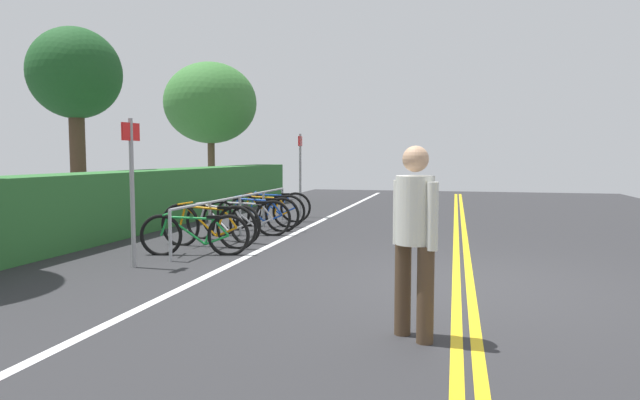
{
  "coord_description": "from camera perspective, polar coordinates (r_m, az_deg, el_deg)",
  "views": [
    {
      "loc": [
        -6.83,
        0.12,
        1.54
      ],
      "look_at": [
        2.4,
        2.36,
        0.78
      ],
      "focal_mm": 31.3,
      "sensor_mm": 36.0,
      "label": 1
    }
  ],
  "objects": [
    {
      "name": "bicycle_5",
      "position": [
        12.09,
        -5.45,
        -1.09
      ],
      "size": [
        0.46,
        1.69,
        0.74
      ],
      "color": "black",
      "rests_on": "ground_plane"
    },
    {
      "name": "centre_line_yellow_inner",
      "position": [
        7.0,
        15.09,
        -8.25
      ],
      "size": [
        31.99,
        0.1,
        0.0
      ],
      "primitive_type": "cube",
      "color": "gold",
      "rests_on": "ground_plane"
    },
    {
      "name": "bicycle_1",
      "position": [
        9.54,
        -11.37,
        -2.59
      ],
      "size": [
        0.46,
        1.82,
        0.77
      ],
      "color": "black",
      "rests_on": "ground_plane"
    },
    {
      "name": "bicycle_0",
      "position": [
        8.84,
        -12.66,
        -3.47
      ],
      "size": [
        0.55,
        1.67,
        0.68
      ],
      "color": "black",
      "rests_on": "ground_plane"
    },
    {
      "name": "bicycle_6",
      "position": [
        12.94,
        -4.79,
        -0.73
      ],
      "size": [
        0.6,
        1.7,
        0.74
      ],
      "color": "black",
      "rests_on": "ground_plane"
    },
    {
      "name": "bicycle_2",
      "position": [
        10.2,
        -9.97,
        -2.26
      ],
      "size": [
        0.61,
        1.67,
        0.72
      ],
      "color": "black",
      "rests_on": "ground_plane"
    },
    {
      "name": "tree_mid",
      "position": [
        13.93,
        -23.76,
        11.5
      ],
      "size": [
        2.04,
        2.04,
        4.4
      ],
      "color": "#473323",
      "rests_on": "ground_plane"
    },
    {
      "name": "bicycle_4",
      "position": [
        11.44,
        -6.4,
        -1.42
      ],
      "size": [
        0.46,
        1.76,
        0.74
      ],
      "color": "black",
      "rests_on": "ground_plane"
    },
    {
      "name": "bike_lane_stripe_white",
      "position": [
        7.64,
        -10.34,
        -7.1
      ],
      "size": [
        31.99,
        0.12,
        0.0
      ],
      "primitive_type": "cube",
      "color": "white",
      "rests_on": "ground_plane"
    },
    {
      "name": "sign_post_far",
      "position": [
        13.86,
        -2.04,
        3.41
      ],
      "size": [
        0.36,
        0.06,
        2.07
      ],
      "color": "gray",
      "rests_on": "ground_plane"
    },
    {
      "name": "bike_rack",
      "position": [
        10.78,
        -8.19,
        -0.6
      ],
      "size": [
        5.45,
        0.05,
        0.77
      ],
      "color": "#9EA0A5",
      "rests_on": "ground_plane"
    },
    {
      "name": "pedestrian",
      "position": [
        4.69,
        9.65,
        -2.99
      ],
      "size": [
        0.36,
        0.39,
        1.62
      ],
      "color": "#4C3826",
      "rests_on": "ground_plane"
    },
    {
      "name": "hedge_backdrop",
      "position": [
        13.15,
        -15.37,
        0.38
      ],
      "size": [
        14.4,
        0.97,
        1.22
      ],
      "primitive_type": "cube",
      "color": "#2D6B30",
      "rests_on": "ground_plane"
    },
    {
      "name": "ground_plane",
      "position": [
        7.0,
        14.43,
        -8.46
      ],
      "size": [
        35.55,
        12.68,
        0.05
      ],
      "primitive_type": "cube",
      "color": "#2B2B2D"
    },
    {
      "name": "centre_line_yellow_outer",
      "position": [
        7.0,
        13.77,
        -8.23
      ],
      "size": [
        31.99,
        0.1,
        0.0
      ],
      "primitive_type": "cube",
      "color": "gold",
      "rests_on": "ground_plane"
    },
    {
      "name": "tree_far_right",
      "position": [
        19.12,
        -11.14,
        9.68
      ],
      "size": [
        3.05,
        3.05,
        4.61
      ],
      "color": "brown",
      "rests_on": "ground_plane"
    },
    {
      "name": "bicycle_3",
      "position": [
        10.79,
        -7.5,
        -1.83
      ],
      "size": [
        0.56,
        1.68,
        0.73
      ],
      "color": "black",
      "rests_on": "ground_plane"
    },
    {
      "name": "sign_post_near",
      "position": [
        7.99,
        -18.68,
        2.19
      ],
      "size": [
        0.36,
        0.06,
        2.04
      ],
      "color": "gray",
      "rests_on": "ground_plane"
    }
  ]
}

